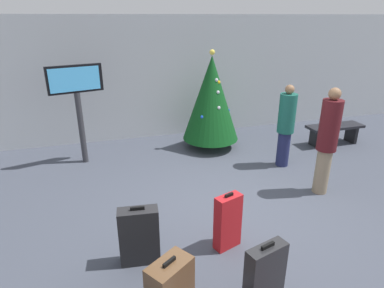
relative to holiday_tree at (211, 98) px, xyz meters
The scene contains 11 objects.
ground_plane 2.95m from the holiday_tree, 101.39° to the right, with size 16.00×16.00×0.00m, color #424754.
back_wall 1.37m from the holiday_tree, 113.65° to the left, with size 16.00×0.20×2.95m, color #B7BCC1.
holiday_tree is the anchor object (origin of this frame).
flight_info_kiosk 2.86m from the holiday_tree, behind, with size 1.05×0.35×2.04m.
waiting_bench 3.12m from the holiday_tree, 12.77° to the right, with size 1.38×0.44×0.48m.
traveller_0 2.81m from the holiday_tree, 65.59° to the right, with size 0.39×0.39×1.87m.
traveller_1 1.79m from the holiday_tree, 51.20° to the right, with size 0.38×0.38×1.69m.
suitcase_0 4.76m from the holiday_tree, 114.54° to the right, with size 0.55×0.49×0.66m.
suitcase_1 4.62m from the holiday_tree, 102.25° to the right, with size 0.49×0.28×0.78m.
suitcase_4 3.68m from the holiday_tree, 105.83° to the right, with size 0.40×0.27×0.81m.
suitcase_7 4.11m from the holiday_tree, 122.08° to the right, with size 0.51×0.26×0.80m.
Camera 1 is at (-1.92, -4.14, 2.92)m, focal length 30.48 mm.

